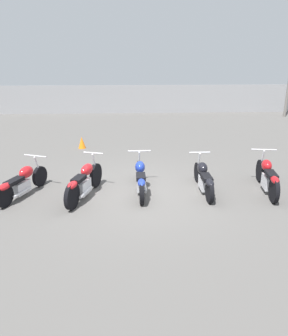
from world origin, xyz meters
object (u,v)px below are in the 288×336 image
(motorcycle_slot_0, at_px, (22,182))
(motorcycle_slot_4, at_px, (268,177))
(motorcycle_slot_3, at_px, (204,178))
(motorcycle_slot_1, at_px, (84,182))
(motorcycle_slot_2, at_px, (140,178))
(traffic_cone_near, at_px, (82,143))

(motorcycle_slot_0, xyz_separation_m, motorcycle_slot_4, (6.58, -0.01, 0.03))
(motorcycle_slot_0, bearing_deg, motorcycle_slot_3, 21.97)
(motorcycle_slot_1, height_order, motorcycle_slot_3, motorcycle_slot_1)
(motorcycle_slot_2, height_order, motorcycle_slot_3, motorcycle_slot_2)
(motorcycle_slot_4, bearing_deg, motorcycle_slot_3, -174.47)
(motorcycle_slot_3, relative_size, traffic_cone_near, 4.44)
(motorcycle_slot_1, xyz_separation_m, traffic_cone_near, (-0.69, 4.83, -0.21))
(motorcycle_slot_3, height_order, motorcycle_slot_4, motorcycle_slot_4)
(motorcycle_slot_3, xyz_separation_m, traffic_cone_near, (-3.90, 4.61, -0.16))
(motorcycle_slot_4, distance_m, traffic_cone_near, 7.33)
(motorcycle_slot_2, bearing_deg, motorcycle_slot_1, -169.49)
(motorcycle_slot_0, height_order, motorcycle_slot_3, motorcycle_slot_0)
(motorcycle_slot_0, xyz_separation_m, motorcycle_slot_1, (1.65, -0.15, 0.04))
(motorcycle_slot_1, bearing_deg, motorcycle_slot_3, 21.33)
(motorcycle_slot_0, bearing_deg, motorcycle_slot_4, 21.03)
(motorcycle_slot_3, height_order, traffic_cone_near, motorcycle_slot_3)
(motorcycle_slot_1, bearing_deg, traffic_cone_near, 115.47)
(motorcycle_slot_0, bearing_deg, motorcycle_slot_2, 23.43)
(motorcycle_slot_4, bearing_deg, traffic_cone_near, 148.46)
(motorcycle_slot_4, bearing_deg, motorcycle_slot_1, -170.09)
(motorcycle_slot_2, height_order, traffic_cone_near, motorcycle_slot_2)
(traffic_cone_near, bearing_deg, motorcycle_slot_0, -101.57)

